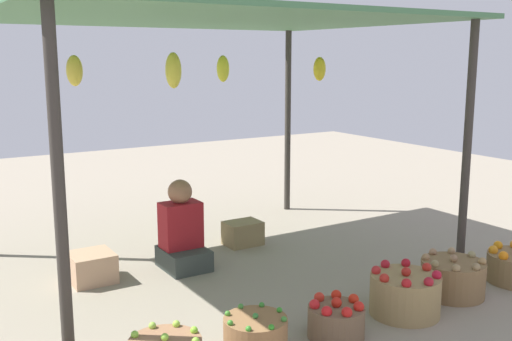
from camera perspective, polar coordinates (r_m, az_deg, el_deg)
The scene contains 9 objects.
ground_plane at distance 5.45m, azimuth -3.65°, elevation -8.76°, with size 14.00×14.00×0.00m, color gray.
market_stall_structure at distance 5.15m, azimuth -4.01°, elevation 12.94°, with size 3.59×2.88×2.15m.
vendor_person at distance 5.30m, azimuth -7.00°, elevation -6.01°, with size 0.36×0.44×0.78m.
basket_green_chilies at distance 3.80m, azimuth -0.05°, elevation -15.54°, with size 0.39×0.39×0.30m.
basket_red_tomatoes at distance 4.11m, azimuth 7.56°, elevation -13.80°, with size 0.38×0.38×0.27m.
basket_red_apples at distance 4.52m, azimuth 13.88°, elevation -11.23°, with size 0.50×0.50×0.35m.
basket_potatoes at distance 4.96m, azimuth 18.05°, elevation -9.58°, with size 0.49×0.49×0.32m.
wooden_crate_near_vendor at distance 5.94m, azimuth -1.26°, elevation -5.93°, with size 0.35×0.26×0.23m, color olive.
wooden_crate_stacked_rear at distance 5.18m, azimuth -15.25°, elevation -8.79°, with size 0.35×0.35×0.24m, color tan.
Camera 1 is at (-2.42, -4.54, 1.82)m, focal length 42.41 mm.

